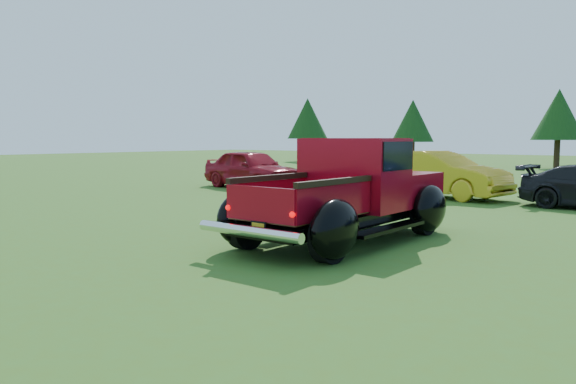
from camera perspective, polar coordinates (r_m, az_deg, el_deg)
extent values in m
plane|color=#3C5F1B|center=(9.72, -1.24, -5.92)|extent=(120.00, 120.00, 0.00)
cylinder|color=#332114|center=(46.72, 1.99, 4.29)|extent=(0.36, 0.36, 1.87)
cone|color=black|center=(46.74, 2.00, 7.48)|extent=(3.33, 3.33, 3.33)
cylinder|color=#332114|center=(40.57, 12.48, 3.83)|extent=(0.36, 0.36, 1.66)
cone|color=black|center=(40.58, 12.55, 7.08)|extent=(2.94, 2.94, 2.94)
cylinder|color=#332114|center=(39.36, 25.64, 3.48)|extent=(0.36, 0.36, 1.80)
cone|color=black|center=(39.37, 25.79, 7.11)|extent=(3.20, 3.20, 3.20)
cylinder|color=black|center=(9.77, -4.26, -3.41)|extent=(0.25, 0.83, 0.83)
cylinder|color=black|center=(8.67, 4.26, -4.55)|extent=(0.25, 0.83, 0.83)
cylinder|color=black|center=(12.36, 6.32, -1.55)|extent=(0.25, 0.83, 0.83)
cylinder|color=black|center=(11.52, 13.70, -2.19)|extent=(0.25, 0.83, 0.83)
cube|color=black|center=(10.55, 5.63, -2.47)|extent=(1.45, 4.86, 0.21)
cube|color=maroon|center=(11.95, 10.16, 0.45)|extent=(1.76, 1.55, 0.64)
cube|color=silver|center=(12.66, 11.90, 0.65)|extent=(1.66, 0.06, 0.52)
cube|color=maroon|center=(10.77, 6.73, 1.83)|extent=(1.84, 1.19, 1.34)
cube|color=black|center=(10.75, 6.75, 3.75)|extent=(1.88, 1.09, 0.52)
cube|color=maroon|center=(10.75, 6.77, 5.24)|extent=(1.76, 1.09, 0.08)
cube|color=brown|center=(9.48, 1.33, -2.28)|extent=(1.40, 2.07, 0.05)
cube|color=maroon|center=(9.89, -1.87, -0.39)|extent=(0.05, 2.07, 0.54)
cube|color=maroon|center=(9.04, 4.84, -0.96)|extent=(0.05, 2.07, 0.54)
cube|color=maroon|center=(10.28, 4.86, -0.18)|extent=(1.40, 0.05, 0.54)
cube|color=maroon|center=(8.66, -2.86, -1.23)|extent=(1.40, 0.06, 0.54)
cube|color=black|center=(9.86, -1.88, 1.47)|extent=(0.09, 2.07, 0.09)
cube|color=black|center=(9.01, 4.86, 1.07)|extent=(0.09, 2.07, 0.09)
ellipsoid|color=black|center=(9.82, -4.70, -2.63)|extent=(0.48, 1.10, 0.91)
ellipsoid|color=black|center=(8.59, 4.84, -3.80)|extent=(0.48, 1.10, 0.91)
ellipsoid|color=black|center=(12.40, 5.92, -0.94)|extent=(0.48, 1.10, 0.91)
ellipsoid|color=black|center=(11.46, 14.19, -1.62)|extent=(0.48, 1.10, 0.91)
cube|color=black|center=(11.09, 1.23, -2.71)|extent=(0.33, 2.17, 0.06)
cube|color=black|center=(10.02, 10.17, -3.67)|extent=(0.33, 2.17, 0.06)
cylinder|color=silver|center=(8.52, -4.01, -4.02)|extent=(2.02, 0.17, 0.17)
cube|color=black|center=(8.67, -3.03, -3.50)|extent=(0.31, 0.02, 0.16)
cube|color=gold|center=(8.67, -3.07, -3.51)|extent=(0.25, 0.01, 0.10)
sphere|color=#CC0505|center=(9.10, -6.09, -1.58)|extent=(0.09, 0.09, 0.09)
sphere|color=#CC0505|center=(8.22, 0.44, -2.31)|extent=(0.09, 0.09, 0.09)
imported|color=maroon|center=(21.62, -3.71, 2.38)|extent=(4.60, 2.37, 1.50)
imported|color=gold|center=(18.87, 15.03, 1.75)|extent=(4.74, 2.24, 1.50)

